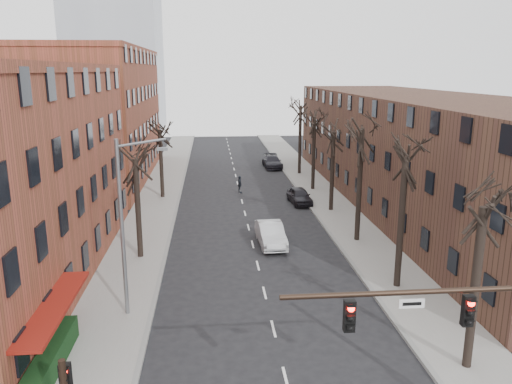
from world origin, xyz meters
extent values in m
cube|color=gray|center=(-8.00, 35.00, 0.07)|extent=(4.00, 90.00, 0.15)
cube|color=gray|center=(8.00, 35.00, 0.07)|extent=(4.00, 90.00, 0.15)
cube|color=brown|center=(-16.00, 44.00, 7.00)|extent=(12.00, 28.00, 14.00)
cube|color=#472D21|center=(16.00, 30.00, 5.00)|extent=(12.00, 50.00, 10.00)
cube|color=maroon|center=(-9.40, 6.00, 0.00)|extent=(1.20, 7.00, 0.15)
cube|color=#133716|center=(-9.50, 5.00, 0.65)|extent=(0.80, 6.00, 1.00)
cylinder|color=black|center=(3.00, -1.00, 6.00)|extent=(8.00, 0.16, 0.16)
cube|color=black|center=(4.50, -1.00, 5.35)|extent=(0.32, 0.22, 0.95)
cube|color=black|center=(1.00, -1.00, 5.35)|extent=(0.32, 0.22, 0.95)
cube|color=silver|center=(2.80, -1.00, 5.65)|extent=(0.75, 0.04, 0.28)
cube|color=black|center=(-7.00, -0.82, 3.70)|extent=(0.32, 0.22, 0.95)
cylinder|color=slate|center=(-7.20, 10.00, 4.50)|extent=(0.20, 0.20, 9.00)
cylinder|color=slate|center=(-6.10, 10.00, 8.80)|extent=(2.39, 0.12, 0.46)
cube|color=slate|center=(-5.10, 10.00, 8.50)|extent=(0.50, 0.22, 0.14)
imported|color=#B2B5B9|center=(1.28, 19.81, 0.80)|extent=(1.92, 4.93, 1.60)
imported|color=black|center=(5.30, 30.87, 0.73)|extent=(2.13, 4.45, 1.47)
imported|color=black|center=(4.90, 48.49, 0.76)|extent=(2.30, 5.31, 1.52)
imported|color=#525559|center=(5.30, 52.96, 0.56)|extent=(2.04, 4.09, 1.11)
imported|color=black|center=(-0.02, 35.44, 0.87)|extent=(0.53, 1.06, 1.74)
camera|label=1|loc=(-2.79, -13.57, 12.11)|focal=35.00mm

